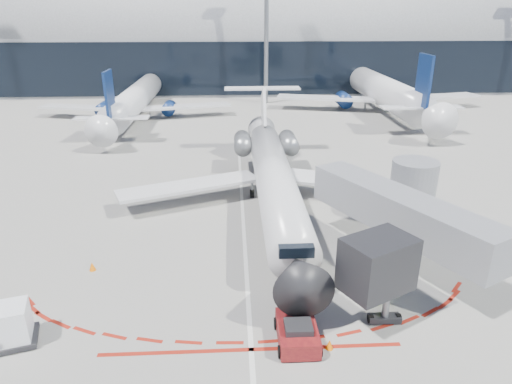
{
  "coord_description": "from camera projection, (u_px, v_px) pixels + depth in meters",
  "views": [
    {
      "loc": [
        -0.66,
        -28.28,
        14.58
      ],
      "look_at": [
        0.88,
        1.04,
        2.8
      ],
      "focal_mm": 32.0,
      "sensor_mm": 36.0,
      "label": 1
    }
  ],
  "objects": [
    {
      "name": "light_mast_centre",
      "position": [
        266.0,
        24.0,
        71.74
      ],
      "size": [
        0.7,
        0.7,
        25.0
      ],
      "primitive_type": "cylinder",
      "color": "slate",
      "rests_on": "ground"
    },
    {
      "name": "pushback_tug",
      "position": [
        297.0,
        332.0,
        21.33
      ],
      "size": [
        1.98,
        4.63,
        1.2
      ],
      "rotation": [
        0.0,
        0.0,
        -0.0
      ],
      "color": "#4F0B12",
      "rests_on": "ground"
    },
    {
      "name": "apron_centerline",
      "position": [
        243.0,
        223.0,
        33.52
      ],
      "size": [
        0.25,
        40.0,
        0.01
      ],
      "primitive_type": "cube",
      "color": "silver",
      "rests_on": "ground"
    },
    {
      "name": "ground",
      "position": [
        244.0,
        235.0,
        31.67
      ],
      "size": [
        260.0,
        260.0,
        0.0
      ],
      "primitive_type": "plane",
      "color": "slate",
      "rests_on": "ground"
    },
    {
      "name": "safety_cone_right",
      "position": [
        329.0,
        344.0,
        20.98
      ],
      "size": [
        0.36,
        0.36,
        0.5
      ],
      "primitive_type": "cone",
      "color": "orange",
      "rests_on": "ground"
    },
    {
      "name": "bg_airliner_1",
      "position": [
        382.0,
        69.0,
        69.58
      ],
      "size": [
        37.51,
        39.72,
        12.14
      ],
      "primitive_type": null,
      "color": "silver",
      "rests_on": "ground"
    },
    {
      "name": "bg_airliner_0",
      "position": [
        133.0,
        81.0,
        64.35
      ],
      "size": [
        31.91,
        33.79,
        10.33
      ],
      "primitive_type": null,
      "color": "silver",
      "rests_on": "ground"
    },
    {
      "name": "ramp_worker",
      "position": [
        382.0,
        288.0,
        23.95
      ],
      "size": [
        0.83,
        0.79,
        1.92
      ],
      "primitive_type": "imported",
      "rotation": [
        0.0,
        0.0,
        3.8
      ],
      "color": "#B7FF1A",
      "rests_on": "ground"
    },
    {
      "name": "apron_stop_bar",
      "position": [
        251.0,
        350.0,
        21.01
      ],
      "size": [
        14.0,
        0.25,
        0.01
      ],
      "primitive_type": "cube",
      "color": "maroon",
      "rests_on": "ground"
    },
    {
      "name": "uld_container",
      "position": [
        10.0,
        326.0,
        21.09
      ],
      "size": [
        2.53,
        2.31,
        1.99
      ],
      "rotation": [
        0.0,
        0.0,
        0.28
      ],
      "color": "black",
      "rests_on": "ground"
    },
    {
      "name": "regional_jet",
      "position": [
        273.0,
        174.0,
        35.85
      ],
      "size": [
        24.83,
        30.62,
        7.67
      ],
      "color": "silver",
      "rests_on": "ground"
    },
    {
      "name": "safety_cone_left",
      "position": [
        92.0,
        266.0,
        27.31
      ],
      "size": [
        0.39,
        0.39,
        0.55
      ],
      "primitive_type": "cone",
      "color": "orange",
      "rests_on": "ground"
    },
    {
      "name": "terminal_building",
      "position": [
        234.0,
        43.0,
        88.71
      ],
      "size": [
        150.0,
        24.15,
        24.0
      ],
      "color": "#9B9DA1",
      "rests_on": "ground"
    },
    {
      "name": "jet_bridge",
      "position": [
        403.0,
        210.0,
        28.24
      ],
      "size": [
        10.03,
        15.2,
        4.9
      ],
      "color": "gray",
      "rests_on": "ground"
    }
  ]
}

